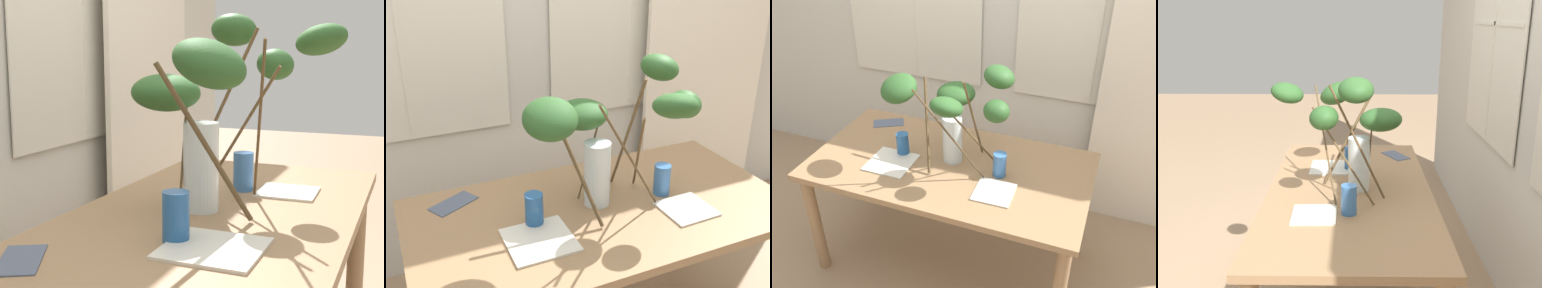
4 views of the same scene
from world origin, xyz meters
The scene contains 9 objects.
ground centered at (0.00, 0.00, 0.00)m, with size 14.00×14.00×0.00m, color #9E7F60.
back_wall_with_windows centered at (0.00, 0.96, 1.38)m, with size 4.88×0.14×2.75m.
dining_table centered at (0.00, 0.00, 0.65)m, with size 1.59×0.85×0.75m.
vase_with_branches centered at (0.01, 0.00, 1.13)m, with size 0.77×0.68×0.64m.
drinking_glass_blue_left centered at (-0.30, 0.00, 0.81)m, with size 0.07×0.07×0.14m, color #235693.
drinking_glass_blue_right centered at (0.30, 0.00, 0.82)m, with size 0.07×0.07×0.14m, color #386BAD.
plate_square_left centered at (-0.32, -0.11, 0.75)m, with size 0.25×0.25×0.01m, color silver.
plate_square_right centered at (0.32, -0.16, 0.75)m, with size 0.20×0.20×0.01m, color silver.
napkin_folded centered at (-0.56, 0.29, 0.75)m, with size 0.20×0.10×0.00m, color #4C566B.
Camera 3 is at (0.82, -1.88, 2.18)m, focal length 40.94 mm.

